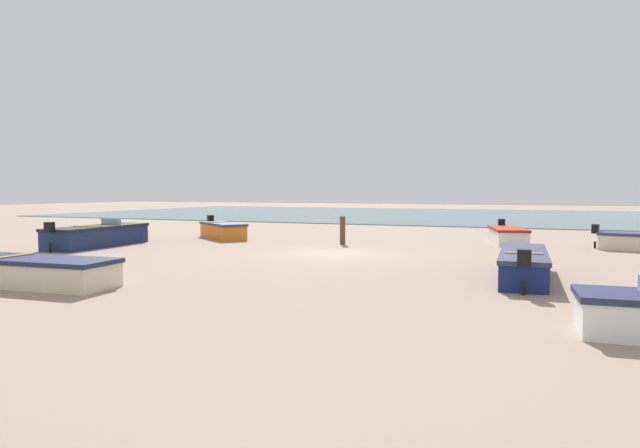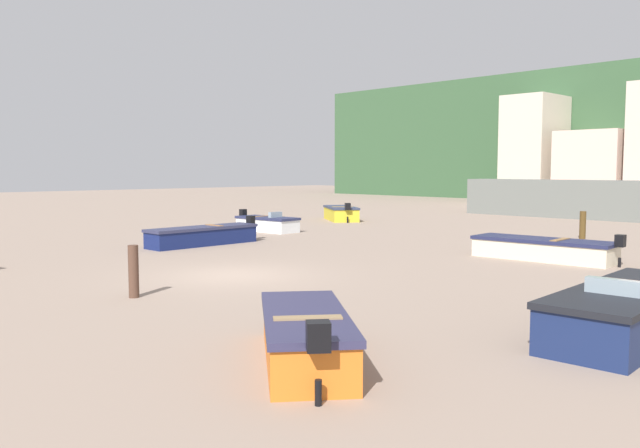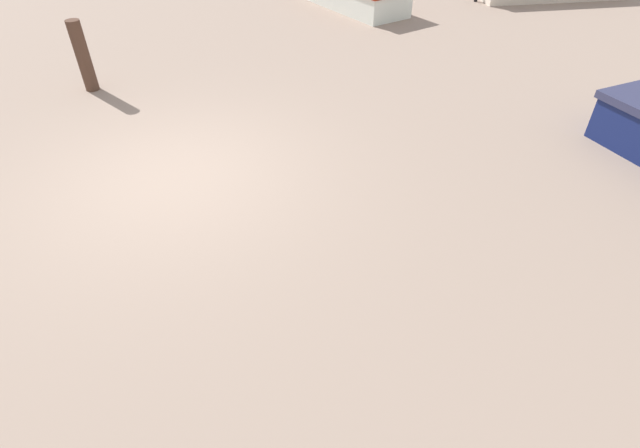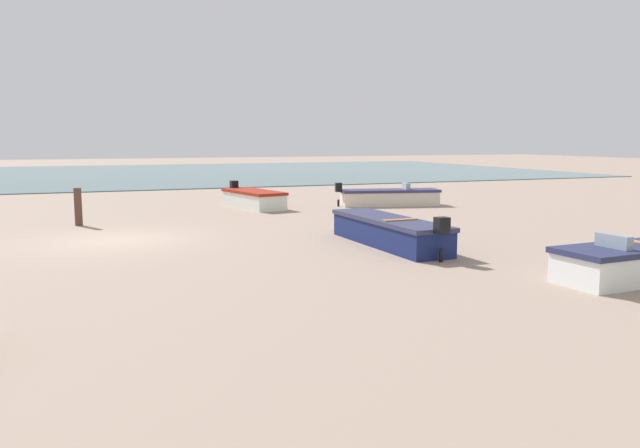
% 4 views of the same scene
% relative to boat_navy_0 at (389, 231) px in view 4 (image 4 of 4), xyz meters
% --- Properties ---
extents(ground_plane, '(160.00, 160.00, 0.00)m').
position_rel_boat_navy_0_xyz_m(ground_plane, '(7.22, -3.73, -0.41)').
color(ground_plane, gray).
extents(tidal_water, '(80.00, 36.00, 0.06)m').
position_rel_boat_navy_0_xyz_m(tidal_water, '(7.22, -39.73, -0.38)').
color(tidal_water, slate).
rests_on(tidal_water, ground).
extents(boat_navy_0, '(1.43, 5.30, 1.11)m').
position_rel_boat_navy_0_xyz_m(boat_navy_0, '(0.00, 0.00, 0.00)').
color(boat_navy_0, navy).
rests_on(boat_navy_0, ground).
extents(boat_white_1, '(2.16, 3.99, 1.08)m').
position_rel_boat_navy_0_xyz_m(boat_white_1, '(1.03, -10.85, -0.02)').
color(boat_white_1, white).
rests_on(boat_white_1, ground).
extents(boat_white_6, '(3.84, 1.63, 1.07)m').
position_rel_boat_navy_0_xyz_m(boat_white_6, '(-2.81, 5.79, -0.01)').
color(boat_white_6, white).
rests_on(boat_white_6, ground).
extents(boat_cream_8, '(4.77, 2.19, 1.06)m').
position_rel_boat_navy_0_xyz_m(boat_cream_8, '(-4.91, -9.47, -0.02)').
color(boat_cream_8, beige).
rests_on(boat_cream_8, ground).
extents(mooring_post_mid_beach, '(0.25, 0.25, 1.31)m').
position_rel_boat_navy_0_xyz_m(mooring_post_mid_beach, '(8.19, -7.52, 0.25)').
color(mooring_post_mid_beach, '#503629').
rests_on(mooring_post_mid_beach, ground).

